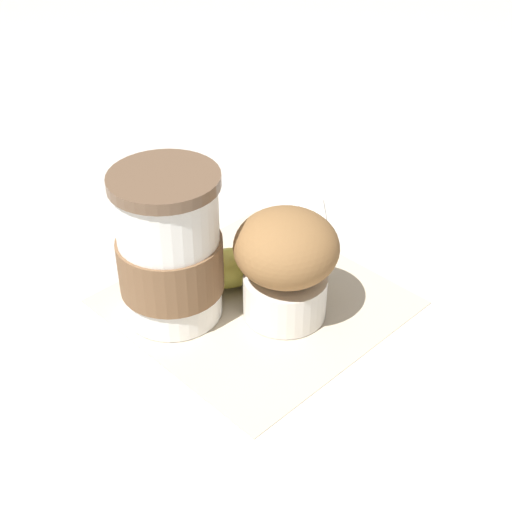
# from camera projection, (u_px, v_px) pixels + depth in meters

# --- Properties ---
(ground_plane) EXTENTS (3.00, 3.00, 0.00)m
(ground_plane) POSITION_uv_depth(u_px,v_px,m) (256.00, 302.00, 0.65)
(ground_plane) COLOR beige
(paper_napkin) EXTENTS (0.23, 0.23, 0.00)m
(paper_napkin) POSITION_uv_depth(u_px,v_px,m) (256.00, 302.00, 0.64)
(paper_napkin) COLOR beige
(paper_napkin) RESTS_ON ground_plane
(coffee_cup) EXTENTS (0.09, 0.09, 0.14)m
(coffee_cup) POSITION_uv_depth(u_px,v_px,m) (170.00, 251.00, 0.60)
(coffee_cup) COLOR white
(coffee_cup) RESTS_ON paper_napkin
(muffin) EXTENTS (0.09, 0.09, 0.10)m
(muffin) POSITION_uv_depth(u_px,v_px,m) (286.00, 262.00, 0.60)
(muffin) COLOR white
(muffin) RESTS_ON paper_napkin
(banana) EXTENTS (0.14, 0.09, 0.04)m
(banana) POSITION_uv_depth(u_px,v_px,m) (229.00, 274.00, 0.65)
(banana) COLOR #D6CC4C
(banana) RESTS_ON paper_napkin
(sugar_packet) EXTENTS (0.06, 0.06, 0.01)m
(sugar_packet) POSITION_uv_depth(u_px,v_px,m) (310.00, 210.00, 0.77)
(sugar_packet) COLOR white
(sugar_packet) RESTS_ON ground_plane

